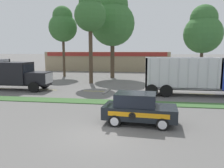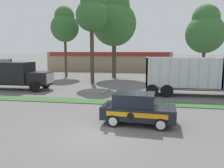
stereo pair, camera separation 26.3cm
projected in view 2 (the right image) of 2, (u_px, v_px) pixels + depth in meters
The scene contains 15 objects.
ground_plane at pixel (97, 135), 11.02m from camera, with size 600.00×600.00×0.00m, color slate.
grass_verge at pixel (117, 102), 17.84m from camera, with size 120.00×1.64×0.06m, color #3D6633.
centre_line_2 at pixel (3, 88), 24.76m from camera, with size 2.40×0.14×0.01m, color yellow.
centre_line_3 at pixel (47, 90), 23.89m from camera, with size 2.40×0.14×0.01m, color yellow.
centre_line_4 at pixel (95, 91), 23.02m from camera, with size 2.40×0.14×0.01m, color yellow.
centre_line_5 at pixel (147, 93), 22.16m from camera, with size 2.40×0.14×0.01m, color yellow.
centre_line_6 at pixel (203, 94), 21.29m from camera, with size 2.40×0.14×0.01m, color yellow.
dump_truck_lead at pixel (10, 75), 23.90m from camera, with size 10.96×2.77×3.36m.
dump_truck_mid at pixel (224, 78), 20.13m from camera, with size 12.17×2.80×3.67m.
rally_car at pixel (137, 108), 12.61m from camera, with size 4.29×2.25×1.83m.
store_building_backdrop at pixel (112, 61), 50.58m from camera, with size 26.13×12.10×4.02m.
tree_behind_left at pixel (205, 30), 30.83m from camera, with size 5.43×5.43×10.66m.
tree_behind_centre at pixel (92, 13), 27.49m from camera, with size 4.03×4.03×11.65m.
tree_behind_right at pixel (65, 25), 35.02m from camera, with size 4.50×4.50×11.28m.
tree_behind_far_right at pixel (114, 19), 33.27m from camera, with size 6.77×6.77×13.39m.
Camera 2 is at (2.44, -10.26, 4.18)m, focal length 35.00 mm.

